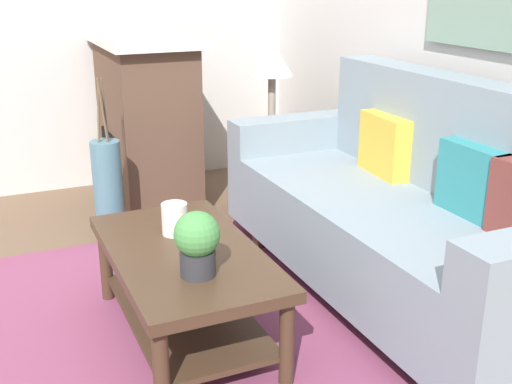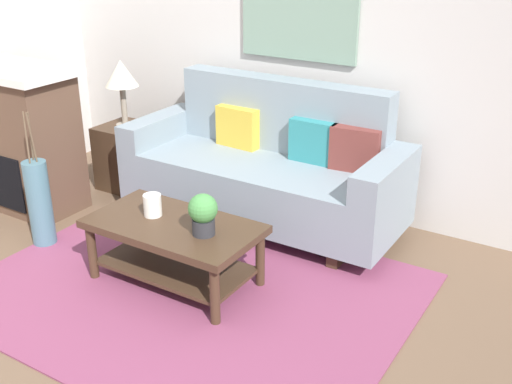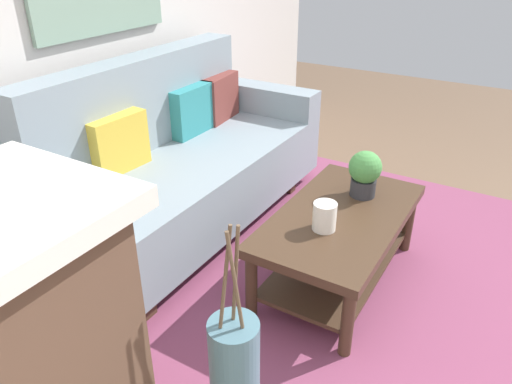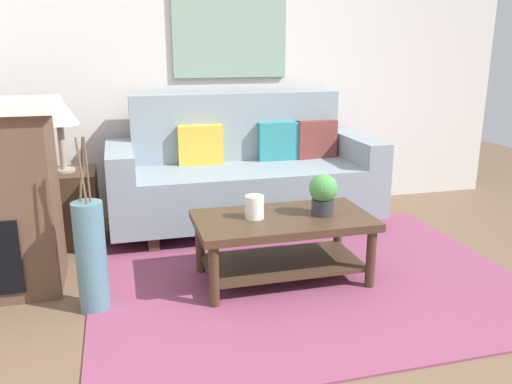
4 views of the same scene
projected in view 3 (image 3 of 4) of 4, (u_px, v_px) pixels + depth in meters
The scene contains 13 objects.
ground_plane at pixel (440, 297), 2.60m from camera, with size 9.01×9.01×0.00m, color brown.
wall_back at pixel (110, 3), 2.96m from camera, with size 5.01×0.10×2.70m, color silver.
area_rug at pixel (352, 268), 2.83m from camera, with size 2.70×2.10×0.01m, color #843D5B.
couch at pixel (177, 167), 3.05m from camera, with size 2.16×0.84×1.08m.
throw_pillow_mustard at pixel (118, 143), 2.74m from camera, with size 0.36×0.12×0.32m, color gold.
throw_pillow_teal at pixel (191, 110), 3.24m from camera, with size 0.36×0.12×0.32m, color teal.
throw_pillow_maroon at pixel (220, 98), 3.50m from camera, with size 0.36×0.12×0.32m, color brown.
coffee_table at pixel (339, 233), 2.59m from camera, with size 1.10×0.60×0.43m.
tabletop_vase at pixel (325, 216), 2.37m from camera, with size 0.12×0.12×0.14m, color white.
potted_plant_tabletop at pixel (365, 172), 2.65m from camera, with size 0.18×0.18×0.26m.
floor_vase_branch_a at pixel (236, 275), 1.45m from camera, with size 0.01×0.01×0.36m, color brown.
floor_vase_branch_b at pixel (225, 279), 1.44m from camera, with size 0.01×0.01×0.36m, color brown.
floor_vase_branch_c at pixel (235, 282), 1.42m from camera, with size 0.01×0.01×0.36m, color brown.
Camera 3 is at (-2.25, -0.20, 1.72)m, focal length 34.20 mm.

